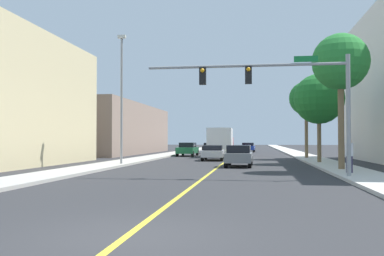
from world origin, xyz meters
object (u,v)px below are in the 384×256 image
(traffic_signal_mast, at_px, (281,87))
(car_blue, at_px, (248,147))
(palm_far, at_px, (306,99))
(pedestrian, at_px, (349,156))
(palm_near, at_px, (341,63))
(car_green, at_px, (188,149))
(car_black, at_px, (211,148))
(delivery_truck, at_px, (221,142))
(street_lamp, at_px, (122,93))
(car_silver, at_px, (213,152))
(car_gray, at_px, (239,156))
(palm_mid, at_px, (319,99))

(traffic_signal_mast, height_order, car_blue, traffic_signal_mast)
(palm_far, bearing_deg, pedestrian, -89.99)
(palm_near, distance_m, car_green, 24.80)
(car_black, bearing_deg, traffic_signal_mast, -76.28)
(car_black, xyz_separation_m, pedestrian, (10.47, -33.79, 0.28))
(car_blue, xyz_separation_m, delivery_truck, (-2.58, -17.17, 0.89))
(car_black, bearing_deg, pedestrian, -70.15)
(street_lamp, distance_m, car_silver, 11.14)
(car_gray, relative_size, pedestrian, 2.44)
(car_gray, bearing_deg, traffic_signal_mast, -73.65)
(car_gray, bearing_deg, car_green, 110.73)
(car_blue, bearing_deg, car_silver, -93.85)
(palm_mid, distance_m, car_gray, 8.10)
(traffic_signal_mast, xyz_separation_m, car_blue, (-2.17, 41.45, -3.58))
(street_lamp, xyz_separation_m, delivery_truck, (5.64, 16.14, -3.46))
(traffic_signal_mast, bearing_deg, car_gray, 105.33)
(palm_far, bearing_deg, car_gray, -116.60)
(car_silver, relative_size, delivery_truck, 0.60)
(palm_near, height_order, palm_far, palm_near)
(palm_near, height_order, car_gray, palm_near)
(street_lamp, xyz_separation_m, car_black, (3.38, 27.64, -4.33))
(palm_far, xyz_separation_m, car_black, (-10.46, 15.96, -4.83))
(car_silver, xyz_separation_m, car_green, (-3.68, 8.93, 0.05))
(car_black, bearing_deg, car_silver, -80.81)
(car_blue, bearing_deg, traffic_signal_mast, -84.73)
(car_gray, xyz_separation_m, delivery_truck, (-2.46, 15.94, 0.86))
(traffic_signal_mast, relative_size, palm_near, 1.23)
(palm_mid, distance_m, pedestrian, 10.98)
(palm_near, xyz_separation_m, palm_far, (-0.15, 15.08, -0.63))
(traffic_signal_mast, xyz_separation_m, street_lamp, (-10.39, 8.14, 0.76))
(delivery_truck, bearing_deg, car_blue, 80.36)
(car_gray, bearing_deg, palm_near, -30.44)
(car_gray, relative_size, car_green, 0.92)
(traffic_signal_mast, relative_size, car_silver, 2.06)
(car_blue, relative_size, car_black, 0.99)
(traffic_signal_mast, distance_m, street_lamp, 13.22)
(palm_far, height_order, car_green, palm_far)
(traffic_signal_mast, height_order, palm_near, palm_near)
(car_blue, bearing_deg, car_black, -128.16)
(car_black, xyz_separation_m, car_green, (-1.50, -10.09, 0.03))
(car_blue, height_order, car_black, car_black)
(car_gray, distance_m, delivery_truck, 16.15)
(car_green, bearing_deg, street_lamp, 84.62)
(palm_mid, bearing_deg, palm_far, 90.27)
(palm_near, bearing_deg, traffic_signal_mast, -127.34)
(car_silver, bearing_deg, traffic_signal_mast, -75.79)
(car_gray, height_order, car_green, car_green)
(car_silver, bearing_deg, palm_near, -56.79)
(car_black, bearing_deg, palm_far, -54.11)
(palm_near, bearing_deg, delivery_truck, 113.16)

